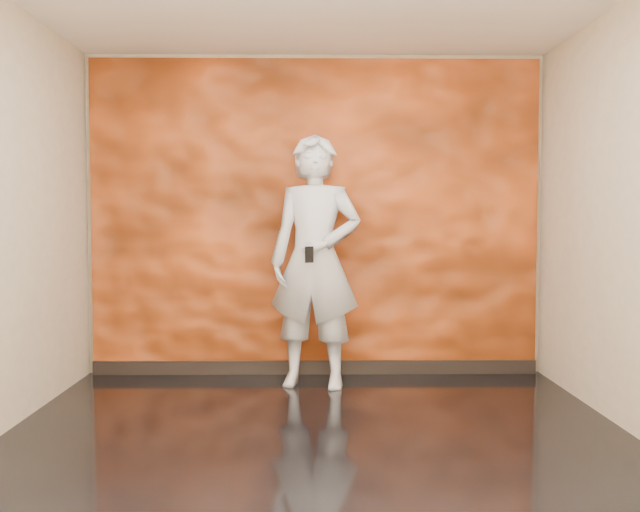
{
  "coord_description": "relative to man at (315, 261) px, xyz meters",
  "views": [
    {
      "loc": [
        -0.04,
        -4.29,
        1.37
      ],
      "look_at": [
        0.03,
        1.12,
        1.09
      ],
      "focal_mm": 40.0,
      "sensor_mm": 36.0,
      "label": 1
    }
  ],
  "objects": [
    {
      "name": "room",
      "position": [
        0.0,
        -1.48,
        0.38
      ],
      "size": [
        4.02,
        4.02,
        2.81
      ],
      "color": "black",
      "rests_on": "ground"
    },
    {
      "name": "baseboard",
      "position": [
        0.0,
        0.44,
        -0.96
      ],
      "size": [
        3.9,
        0.04,
        0.12
      ],
      "primitive_type": "cube",
      "color": "black",
      "rests_on": "ground"
    },
    {
      "name": "phone",
      "position": [
        -0.05,
        -0.29,
        0.07
      ],
      "size": [
        0.07,
        0.04,
        0.13
      ],
      "primitive_type": "cube",
      "rotation": [
        0.0,
        0.0,
        0.42
      ],
      "color": "black",
      "rests_on": "man"
    },
    {
      "name": "man",
      "position": [
        0.0,
        0.0,
        0.0
      ],
      "size": [
        0.83,
        0.64,
        2.05
      ],
      "primitive_type": "imported",
      "rotation": [
        0.0,
        0.0,
        -0.22
      ],
      "color": "#A2A6B1",
      "rests_on": "ground"
    },
    {
      "name": "feature_wall",
      "position": [
        0.0,
        0.48,
        0.36
      ],
      "size": [
        3.9,
        0.06,
        2.75
      ],
      "primitive_type": "cube",
      "color": "#EB5A1D",
      "rests_on": "ground"
    }
  ]
}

